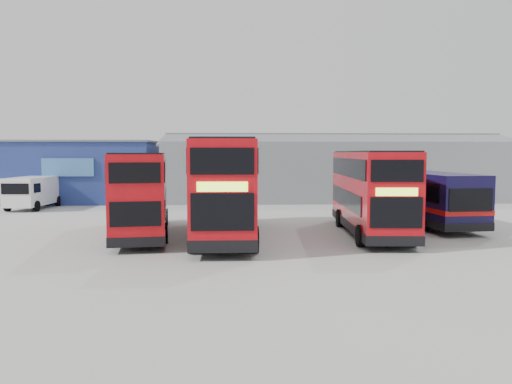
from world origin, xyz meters
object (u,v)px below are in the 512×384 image
at_px(single_decker_blue, 418,197).
at_px(double_decker_centre, 225,189).
at_px(maintenance_shed, 334,169).
at_px(double_decker_right, 370,193).
at_px(office_block, 84,171).
at_px(double_decker_left, 142,194).
at_px(panel_van, 34,191).

bearing_deg(single_decker_blue, double_decker_centre, 17.33).
bearing_deg(maintenance_shed, double_decker_right, -96.59).
distance_m(office_block, maintenance_shed, 22.09).
bearing_deg(maintenance_shed, double_decker_left, -124.35).
bearing_deg(office_block, double_decker_right, -43.19).
height_order(office_block, double_decker_right, office_block).
height_order(office_block, double_decker_centre, office_block).
xyz_separation_m(single_decker_blue, panel_van, (-25.61, 8.61, -0.19)).
height_order(office_block, single_decker_blue, office_block).
relative_size(double_decker_left, double_decker_right, 0.99).
distance_m(office_block, panel_van, 6.28).
distance_m(single_decker_blue, panel_van, 27.02).
xyz_separation_m(maintenance_shed, double_decker_centre, (-9.66, -21.02, -0.25)).
relative_size(double_decker_left, single_decker_blue, 0.88).
xyz_separation_m(double_decker_left, panel_van, (-10.15, 12.41, -0.74)).
distance_m(double_decker_right, panel_van, 25.04).
distance_m(double_decker_centre, single_decker_blue, 12.22).
distance_m(maintenance_shed, double_decker_left, 24.52).
bearing_deg(double_decker_centre, panel_van, 137.63).
bearing_deg(office_block, double_decker_left, -65.86).
xyz_separation_m(office_block, maintenance_shed, (22.00, 2.01, 0.02)).
height_order(double_decker_left, panel_van, double_decker_left).
distance_m(double_decker_left, double_decker_centre, 4.25).
xyz_separation_m(double_decker_centre, panel_van, (-14.31, 13.19, -1.05)).
distance_m(double_decker_centre, double_decker_right, 7.33).
bearing_deg(double_decker_right, panel_van, 153.20).
height_order(maintenance_shed, double_decker_centre, maintenance_shed).
height_order(double_decker_left, double_decker_right, double_decker_right).
distance_m(office_block, double_decker_centre, 22.67).
distance_m(double_decker_left, single_decker_blue, 15.94).
bearing_deg(double_decker_left, double_decker_right, 171.80).
xyz_separation_m(maintenance_shed, double_decker_left, (-13.83, -20.24, -0.55)).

